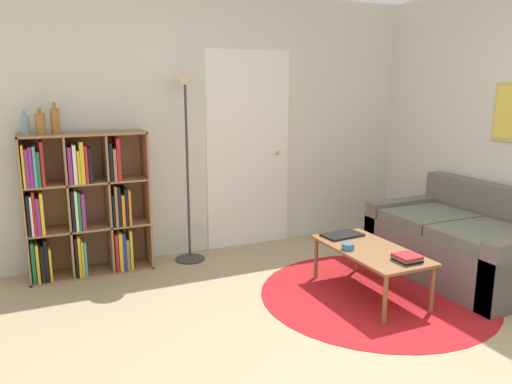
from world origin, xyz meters
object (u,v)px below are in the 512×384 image
Objects in this scene: bottle_left at (25,125)px; couch at (464,245)px; bowl at (348,246)px; floor_lamp at (186,113)px; bottle_middle at (40,123)px; laptop at (342,235)px; bookshelf at (83,206)px; coffee_table at (370,253)px; bottle_right at (55,121)px.

couch is at bearing -22.39° from bottle_left.
bowl is 2.87m from bottle_left.
bottle_middle is (-1.26, 0.04, -0.06)m from floor_lamp.
laptop is 2.87m from bottle_left.
bowl is (1.90, -1.41, -0.21)m from bookshelf.
bottle_middle reaches higher than laptop.
bookshelf is at bearing 143.40° from bowl.
bottle_left is 0.12m from bottle_middle.
floor_lamp reaches higher than bookshelf.
couch is at bearing -24.91° from bookshelf.
couch reaches higher than coffee_table.
bookshelf is 4.85× the size of bottle_right.
laptop is 2.68m from bottle_right.
bookshelf is at bearing 152.30° from laptop.
couch is 7.70× the size of bottle_left.
bookshelf reaches higher than bowl.
bottle_middle is at bearing 148.45° from coffee_table.
laptop is 1.63× the size of bottle_middle.
floor_lamp is at bearing 128.17° from coffee_table.
laptop is at bearing 160.82° from couch.
bottle_left is 0.24m from bottle_right.
bookshelf is at bearing -4.37° from bottle_right.
couch is 15.35× the size of bowl.
bookshelf is 0.83× the size of couch.
coffee_table is at bearing -31.55° from bottle_middle.
couch reaches higher than laptop.
bookshelf is 0.72× the size of floor_lamp.
bookshelf is 5.75× the size of bottle_middle.
couch is 1.50× the size of coffee_table.
coffee_table is 2.97m from bottle_middle.
bottle_middle is at bearing 147.38° from bowl.
coffee_table is at bearing -33.28° from bottle_right.
coffee_table is at bearing -51.83° from floor_lamp.
bottle_middle is (-0.29, -0.01, 0.75)m from bookshelf.
bottle_right is (0.24, 0.01, 0.03)m from bottle_left.
bookshelf is at bearing 144.86° from coffee_table.
bottle_right is (-2.23, 1.10, 1.00)m from laptop.
floor_lamp is at bearing 124.33° from bowl.
floor_lamp reaches higher than coffee_table.
bottle_left is at bearing 156.26° from laptop.
couch is 3.88m from bottle_middle.
bookshelf is at bearing 177.02° from floor_lamp.
couch is 1.14m from laptop.
bottle_right is at bearing 175.63° from bookshelf.
couch is at bearing -22.91° from bottle_middle.
bookshelf is 0.85m from bottle_left.
bowl is at bearing -55.67° from floor_lamp.
laptop is (2.06, -1.08, -0.23)m from bookshelf.
bottle_right reaches higher than bookshelf.
coffee_table is 2.89m from bottle_right.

